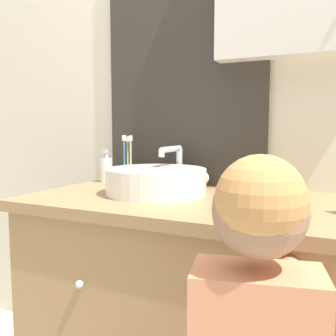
# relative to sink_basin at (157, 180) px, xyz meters

# --- Properties ---
(wall_back) EXTENTS (3.20, 0.18, 2.50)m
(wall_back) POSITION_rel_sink_basin_xyz_m (0.17, 0.30, 0.44)
(wall_back) COLOR beige
(wall_back) RESTS_ON ground_plane
(vanity_counter) EXTENTS (1.11, 0.60, 0.79)m
(vanity_counter) POSITION_rel_sink_basin_xyz_m (0.16, -0.02, -0.44)
(vanity_counter) COLOR #A37A4C
(vanity_counter) RESTS_ON ground_plane
(sink_basin) EXTENTS (0.35, 0.40, 0.16)m
(sink_basin) POSITION_rel_sink_basin_xyz_m (0.00, 0.00, 0.00)
(sink_basin) COLOR white
(sink_basin) RESTS_ON vanity_counter
(toothbrush_holder) EXTENTS (0.08, 0.08, 0.20)m
(toothbrush_holder) POSITION_rel_sink_basin_xyz_m (-0.23, 0.18, -0.00)
(toothbrush_holder) COLOR #66B27F
(toothbrush_holder) RESTS_ON vanity_counter
(soap_dispenser) EXTENTS (0.05, 0.05, 0.14)m
(soap_dispenser) POSITION_rel_sink_basin_xyz_m (-0.32, 0.16, 0.01)
(soap_dispenser) COLOR white
(soap_dispenser) RESTS_ON vanity_counter
(drinking_cup) EXTENTS (0.08, 0.08, 0.09)m
(drinking_cup) POSITION_rel_sink_basin_xyz_m (0.41, -0.23, 0.00)
(drinking_cup) COLOR #4789D1
(drinking_cup) RESTS_ON vanity_counter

